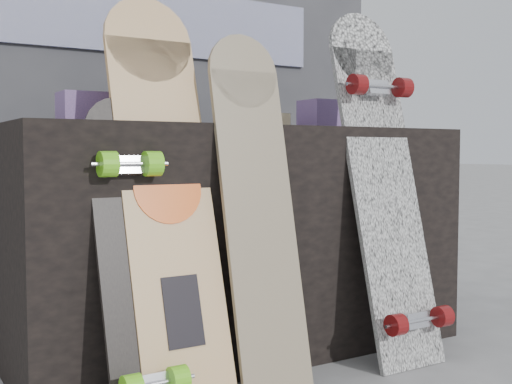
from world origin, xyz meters
TOP-DOWN VIEW (x-y plane):
  - vendor_table at (0.00, 0.50)m, footprint 1.60×0.60m
  - booth at (0.00, 1.35)m, footprint 2.40×0.22m
  - merch_box_purple at (-0.54, 0.52)m, footprint 0.18×0.12m
  - merch_box_small at (0.42, 0.58)m, footprint 0.14×0.14m
  - merch_box_flat at (0.13, 0.58)m, footprint 0.22×0.10m
  - longboard_geisha at (-0.41, 0.21)m, footprint 0.27×0.36m
  - longboard_celtic at (-0.14, 0.15)m, footprint 0.24×0.25m
  - longboard_cascadia at (0.38, 0.17)m, footprint 0.28×0.38m
  - skateboard_dark at (-0.53, 0.15)m, footprint 0.20×0.32m

SIDE VIEW (x-z plane):
  - vendor_table at x=0.00m, z-range 0.00..0.80m
  - skateboard_dark at x=-0.53m, z-range 0.01..0.88m
  - longboard_celtic at x=-0.14m, z-range 0.03..1.11m
  - longboard_geisha at x=-0.41m, z-range 0.03..1.22m
  - longboard_cascadia at x=0.38m, z-range 0.02..1.24m
  - merch_box_flat at x=0.13m, z-range 0.80..0.86m
  - merch_box_purple at x=-0.54m, z-range 0.80..0.90m
  - merch_box_small at x=0.42m, z-range 0.80..0.92m
  - booth at x=0.00m, z-range 0.00..2.20m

